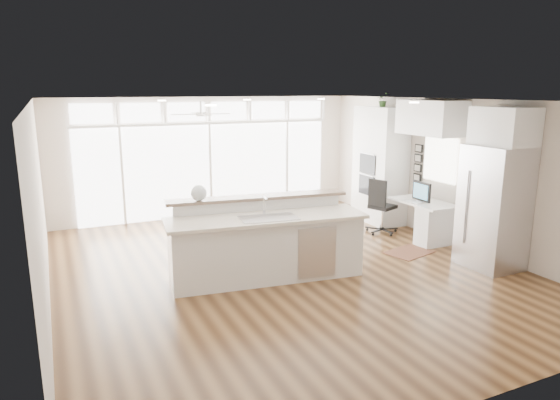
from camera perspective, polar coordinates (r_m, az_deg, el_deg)
name	(u,v)px	position (r m, az deg, el deg)	size (l,w,h in m)	color
floor	(284,269)	(8.25, 0.48, -7.85)	(7.00, 8.00, 0.02)	#422814
ceiling	(285,100)	(7.73, 0.52, 11.31)	(7.00, 8.00, 0.02)	white
wall_back	(209,157)	(11.57, -8.15, 4.91)	(7.00, 0.04, 2.70)	beige
wall_front	(483,268)	(4.73, 22.17, -7.16)	(7.00, 0.04, 2.70)	beige
wall_left	(40,210)	(7.13, -25.75, -1.00)	(0.04, 8.00, 2.70)	beige
wall_right	(453,172)	(9.89, 19.12, 3.04)	(0.04, 8.00, 2.70)	beige
glass_wall	(210,170)	(11.56, -8.01, 3.40)	(5.80, 0.06, 2.08)	white
transom_row	(208,111)	(11.42, -8.22, 10.00)	(5.90, 0.06, 0.40)	white
desk_window	(440,160)	(10.05, 17.85, 4.43)	(0.04, 0.85, 0.85)	white
ceiling_fan	(201,109)	(10.18, -9.04, 10.23)	(1.16, 1.16, 0.32)	silver
recessed_lights	(279,101)	(7.92, -0.12, 11.20)	(3.40, 3.00, 0.02)	white
oven_cabinet	(380,165)	(11.05, 11.36, 3.90)	(0.64, 1.20, 2.50)	white
desk_nook	(423,220)	(10.05, 16.03, -2.26)	(0.72, 1.30, 0.76)	white
upper_cabinets	(431,118)	(9.78, 16.91, 9.00)	(0.64, 1.30, 0.64)	white
refrigerator	(494,207)	(8.77, 23.23, -0.78)	(0.76, 0.90, 2.00)	silver
fridge_cabinet	(504,126)	(8.63, 24.25, 7.69)	(0.64, 0.90, 0.60)	white
framed_photos	(418,163)	(10.53, 15.51, 4.10)	(0.06, 0.22, 0.80)	black
kitchen_island	(267,241)	(7.65, -1.55, -4.65)	(3.04, 1.15, 1.21)	white
rug	(409,252)	(9.29, 14.54, -5.81)	(0.81, 0.58, 0.01)	#3B1C12
office_chair	(383,206)	(10.28, 11.65, -0.69)	(0.58, 0.54, 1.12)	black
fishbowl	(199,193)	(7.66, -9.27, 0.81)	(0.25, 0.25, 0.25)	silver
monitor	(422,191)	(9.87, 15.88, 0.96)	(0.08, 0.49, 0.41)	black
keyboard	(414,202)	(9.80, 15.06, -0.24)	(0.12, 0.31, 0.02)	silver
potted_plant	(383,101)	(10.93, 11.67, 10.99)	(0.26, 0.29, 0.23)	#2E5122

